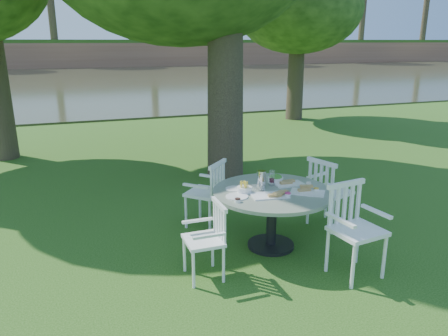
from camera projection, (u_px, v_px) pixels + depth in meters
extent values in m
plane|color=#183F0D|center=(229.00, 236.00, 5.59)|extent=(140.00, 140.00, 0.00)
cylinder|color=black|center=(271.00, 245.00, 5.30)|extent=(0.56, 0.56, 0.04)
cylinder|color=black|center=(272.00, 219.00, 5.20)|extent=(0.12, 0.12, 0.64)
cylinder|color=gray|center=(272.00, 192.00, 5.11)|extent=(1.40, 1.40, 0.04)
cylinder|color=white|center=(350.00, 211.00, 5.79)|extent=(0.04, 0.04, 0.46)
cylinder|color=white|center=(326.00, 202.00, 6.11)|extent=(0.04, 0.04, 0.46)
cylinder|color=white|center=(332.00, 217.00, 5.58)|extent=(0.04, 0.04, 0.46)
cylinder|color=white|center=(308.00, 208.00, 5.89)|extent=(0.04, 0.04, 0.46)
cube|color=white|center=(330.00, 191.00, 5.77)|extent=(0.56, 0.58, 0.04)
cube|color=white|center=(321.00, 179.00, 5.59)|extent=(0.18, 0.46, 0.47)
cylinder|color=white|center=(200.00, 203.00, 6.11)|extent=(0.04, 0.04, 0.44)
cylinder|color=white|center=(186.00, 212.00, 5.76)|extent=(0.04, 0.04, 0.44)
cylinder|color=white|center=(223.00, 207.00, 5.96)|extent=(0.04, 0.04, 0.44)
cylinder|color=white|center=(210.00, 217.00, 5.62)|extent=(0.04, 0.04, 0.44)
cube|color=white|center=(204.00, 192.00, 5.80)|extent=(0.61, 0.61, 0.04)
cube|color=white|center=(218.00, 180.00, 5.66)|extent=(0.35, 0.35, 0.45)
cylinder|color=white|center=(184.00, 254.00, 4.68)|extent=(0.03, 0.03, 0.40)
cylinder|color=white|center=(194.00, 270.00, 4.36)|extent=(0.03, 0.03, 0.40)
cylinder|color=white|center=(213.00, 250.00, 4.78)|extent=(0.03, 0.03, 0.40)
cylinder|color=white|center=(224.00, 265.00, 4.46)|extent=(0.03, 0.03, 0.40)
cube|color=white|center=(203.00, 240.00, 4.51)|extent=(0.37, 0.41, 0.04)
cube|color=white|center=(219.00, 222.00, 4.51)|extent=(0.04, 0.41, 0.41)
cylinder|color=white|center=(353.00, 267.00, 4.34)|extent=(0.04, 0.04, 0.48)
cylinder|color=white|center=(384.00, 257.00, 4.53)|extent=(0.04, 0.04, 0.48)
cylinder|color=white|center=(327.00, 251.00, 4.66)|extent=(0.04, 0.04, 0.48)
cylinder|color=white|center=(357.00, 243.00, 4.86)|extent=(0.04, 0.04, 0.48)
cube|color=white|center=(357.00, 231.00, 4.52)|extent=(0.55, 0.51, 0.04)
cube|color=white|center=(345.00, 204.00, 4.64)|extent=(0.49, 0.11, 0.49)
cube|color=white|center=(269.00, 195.00, 4.92)|extent=(0.43, 0.29, 0.02)
cube|color=white|center=(308.00, 192.00, 5.02)|extent=(0.44, 0.41, 0.02)
cube|color=white|center=(289.00, 184.00, 5.31)|extent=(0.36, 0.20, 0.01)
cylinder|color=white|center=(237.00, 197.00, 4.89)|extent=(0.25, 0.25, 0.01)
cylinder|color=white|center=(234.00, 189.00, 5.15)|extent=(0.21, 0.21, 0.01)
cylinder|color=white|center=(244.00, 190.00, 5.03)|extent=(0.17, 0.17, 0.07)
cylinder|color=white|center=(275.00, 180.00, 5.40)|extent=(0.19, 0.19, 0.06)
cylinder|color=silver|center=(261.00, 180.00, 5.16)|extent=(0.11, 0.11, 0.21)
cylinder|color=white|center=(272.00, 178.00, 5.25)|extent=(0.07, 0.07, 0.19)
cylinder|color=white|center=(262.00, 187.00, 5.07)|extent=(0.06, 0.06, 0.11)
cylinder|color=white|center=(254.00, 189.00, 5.00)|extent=(0.06, 0.06, 0.10)
cylinder|color=white|center=(288.00, 195.00, 4.91)|extent=(0.08, 0.08, 0.03)
cylinder|color=white|center=(316.00, 190.00, 5.09)|extent=(0.07, 0.07, 0.03)
cylinder|color=white|center=(309.00, 184.00, 5.28)|extent=(0.07, 0.07, 0.03)
cylinder|color=white|center=(238.00, 201.00, 4.74)|extent=(0.07, 0.07, 0.03)
ellipsoid|color=#1D3912|center=(299.00, 8.00, 13.04)|extent=(3.55, 3.55, 2.49)
cube|color=#32351F|center=(97.00, 82.00, 26.37)|extent=(100.00, 28.00, 0.12)
cube|color=brown|center=(84.00, 55.00, 40.06)|extent=(100.00, 3.00, 2.20)
cube|color=#183F0D|center=(79.00, 41.00, 46.49)|extent=(100.00, 18.00, 0.30)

